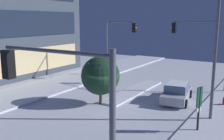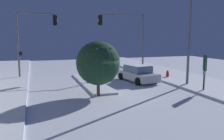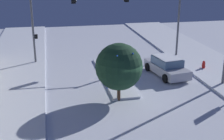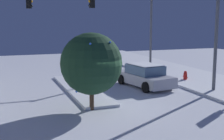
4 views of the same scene
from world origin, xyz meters
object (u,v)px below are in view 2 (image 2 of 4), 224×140
Objects in this scene: fire_hydrant at (167,74)px; parking_info_sign at (205,68)px; traffic_light_corner_near_right at (126,31)px; car_near at (138,74)px; decorated_tree_median at (98,63)px; traffic_light_corner_far_right at (33,33)px; street_lamp_arched at (181,18)px.

parking_info_sign reaches higher than fire_hydrant.
parking_info_sign is at bearing 102.48° from traffic_light_corner_near_right.
car_near is 1.24× the size of decorated_tree_median.
parking_info_sign is (-10.37, -11.75, -2.63)m from traffic_light_corner_far_right.
fire_hydrant is at bearing -88.54° from car_near.
traffic_light_corner_near_right is (4.82, -0.78, 3.86)m from car_near.
fire_hydrant is 5.95m from parking_info_sign.
decorated_tree_median is (-4.54, 8.25, 1.90)m from fire_hydrant.
traffic_light_corner_far_right is 10.21m from decorated_tree_median.
parking_info_sign is (-9.94, -2.20, -2.85)m from traffic_light_corner_near_right.
parking_info_sign is 0.73× the size of decorated_tree_median.
street_lamp_arched reaches higher than parking_info_sign.
car_near is 6.06m from street_lamp_arched.
fire_hydrant is (0.65, -3.50, -0.35)m from car_near.
decorated_tree_median is (-9.14, -4.02, -2.09)m from traffic_light_corner_far_right.
fire_hydrant is 9.60m from decorated_tree_median.
traffic_light_corner_near_right is 0.77× the size of street_lamp_arched.
parking_info_sign is at bearing 174.88° from fire_hydrant.
parking_info_sign is at bearing -41.43° from traffic_light_corner_far_right.
car_near is 6.15× the size of fire_hydrant.
street_lamp_arched is at bearing -149.50° from car_near.
traffic_light_corner_far_right is at bearing -39.77° from street_lamp_arched.
parking_info_sign is 7.84m from decorated_tree_median.
fire_hydrant is 0.28× the size of parking_info_sign.
traffic_light_corner_far_right is (5.25, 8.77, 3.64)m from car_near.
traffic_light_corner_far_right is 8.49× the size of fire_hydrant.
fire_hydrant is at bearing -79.29° from parking_info_sign.
traffic_light_corner_near_right reaches higher than decorated_tree_median.
traffic_light_corner_far_right is 0.76× the size of street_lamp_arched.
fire_hydrant is at bearing -20.55° from traffic_light_corner_far_right.
street_lamp_arched is 11.24× the size of fire_hydrant.
traffic_light_corner_near_right is at bearing 33.09° from fire_hydrant.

